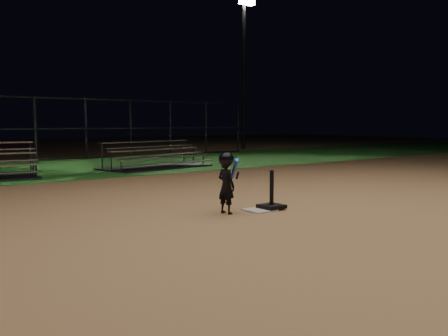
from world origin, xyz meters
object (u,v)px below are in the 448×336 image
Objects in this scene: batting_tee at (271,202)px; light_pole_right at (244,61)px; home_plate at (260,210)px; child_batter at (226,181)px; bleacher_right at (156,163)px.

batting_tee is 0.08× the size of light_pole_right.
batting_tee is at bearing -7.56° from home_plate.
home_plate is 19.79m from light_pole_right.
batting_tee is 19.64m from light_pole_right.
child_batter is at bearing -130.41° from light_pole_right.
home_plate is 0.12× the size of bleacher_right.
bleacher_right is at bearing -30.92° from child_batter.
home_plate is 0.05× the size of light_pole_right.
light_pole_right is at bearing 26.27° from bleacher_right.
light_pole_right is (11.76, 14.97, 4.81)m from batting_tee.
light_pole_right reaches higher than home_plate.
batting_tee is at bearing -128.14° from light_pole_right.
light_pole_right is (9.64, 7.14, 4.77)m from bleacher_right.
batting_tee is 0.64× the size of child_batter.
home_plate is at bearing -128.77° from light_pole_right.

